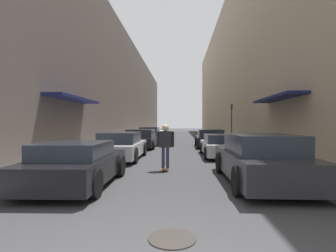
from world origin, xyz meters
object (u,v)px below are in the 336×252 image
object	(u,v)px
parked_car_left_3	(150,135)
manhole_cover	(172,239)
parked_car_left_0	(77,164)
parked_car_right_1	(221,146)
parked_car_left_1	(121,146)
parked_car_right_0	(260,159)
parked_car_left_2	(141,139)
traffic_light	(232,118)
skateboarder	(165,142)
parked_car_right_2	(210,139)

from	to	relation	value
parked_car_left_3	manhole_cover	size ratio (longest dim) A/B	6.56
parked_car_left_0	parked_car_right_1	distance (m)	8.18
parked_car_left_1	parked_car_right_0	distance (m)	6.91
parked_car_left_0	parked_car_left_1	world-z (taller)	parked_car_left_1
parked_car_left_2	traffic_light	world-z (taller)	traffic_light
manhole_cover	traffic_light	bearing A→B (deg)	76.75
parked_car_right_0	skateboarder	bearing A→B (deg)	146.02
parked_car_left_2	traffic_light	distance (m)	8.77
parked_car_left_3	parked_car_right_2	distance (m)	6.80
parked_car_left_3	skateboarder	world-z (taller)	skateboarder
parked_car_left_1	parked_car_right_2	size ratio (longest dim) A/B	1.11
parked_car_left_2	parked_car_right_1	xyz separation A→B (m)	(4.81, -4.57, -0.06)
parked_car_left_0	skateboarder	world-z (taller)	skateboarder
parked_car_left_2	parked_car_left_1	bearing A→B (deg)	-90.64
parked_car_right_2	traffic_light	xyz separation A→B (m)	(2.30, 4.23, 1.54)
traffic_light	parked_car_right_2	bearing A→B (deg)	-118.58
parked_car_left_1	traffic_light	size ratio (longest dim) A/B	1.38
manhole_cover	skateboarder	bearing A→B (deg)	94.43
parked_car_left_1	parked_car_right_2	world-z (taller)	parked_car_left_1
parked_car_right_2	manhole_cover	xyz separation A→B (m)	(-2.21, -14.93, -0.61)
parked_car_left_3	manhole_cover	bearing A→B (deg)	-82.28
parked_car_left_1	parked_car_left_3	size ratio (longest dim) A/B	0.98
parked_car_right_1	manhole_cover	bearing A→B (deg)	-102.64
parked_car_right_0	traffic_light	distance (m)	15.67
parked_car_right_2	skateboarder	bearing A→B (deg)	-105.79
parked_car_left_2	parked_car_right_2	bearing A→B (deg)	7.30
parked_car_left_1	traffic_light	bearing A→B (deg)	56.13
parked_car_right_0	parked_car_right_2	size ratio (longest dim) A/B	1.15
parked_car_left_2	traffic_light	xyz separation A→B (m)	(7.14, 4.85, 1.54)
parked_car_left_1	parked_car_left_2	bearing A→B (deg)	89.36
parked_car_right_2	parked_car_left_3	bearing A→B (deg)	135.79
parked_car_left_1	manhole_cover	distance (m)	8.86
parked_car_right_2	traffic_light	size ratio (longest dim) A/B	1.23
parked_car_left_3	parked_car_right_2	bearing A→B (deg)	-44.21
parked_car_left_2	parked_car_left_3	xyz separation A→B (m)	(-0.04, 5.36, 0.05)
parked_car_left_3	parked_car_right_1	bearing A→B (deg)	-63.97
parked_car_left_3	parked_car_right_2	size ratio (longest dim) A/B	1.14
parked_car_left_1	parked_car_right_1	bearing A→B (deg)	15.11
manhole_cover	traffic_light	size ratio (longest dim) A/B	0.21
parked_car_left_3	parked_car_right_1	world-z (taller)	parked_car_left_3
parked_car_left_0	parked_car_right_0	xyz separation A→B (m)	(5.05, 0.54, 0.09)
parked_car_left_3	parked_car_right_1	size ratio (longest dim) A/B	1.06
skateboarder	manhole_cover	xyz separation A→B (m)	(0.43, -5.59, -1.01)
traffic_light	parked_car_left_1	bearing A→B (deg)	-123.87
parked_car_right_0	parked_car_left_1	bearing A→B (deg)	136.96
manhole_cover	parked_car_left_3	bearing A→B (deg)	97.72
parked_car_right_2	traffic_light	distance (m)	5.06
parked_car_left_0	traffic_light	xyz separation A→B (m)	(7.21, 15.99, 1.57)
parked_car_left_2	parked_car_left_3	world-z (taller)	parked_car_left_3
parked_car_left_3	parked_car_right_0	size ratio (longest dim) A/B	0.99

